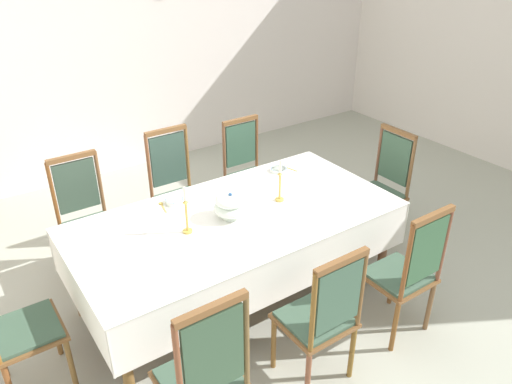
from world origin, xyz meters
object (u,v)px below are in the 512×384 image
Objects in this scene: chair_south_b at (322,316)px; chair_head_east at (382,185)px; chair_south_a at (204,374)px; bowl_near_right at (174,201)px; chair_south_c at (407,271)px; spoon_secondary at (162,205)px; soup_tureen at (231,206)px; chair_north_c at (248,170)px; chair_north_b at (176,189)px; candlestick_east at (280,185)px; bowl_near_left at (279,169)px; spoon_primary at (286,167)px; chair_north_a at (86,217)px; candlestick_west at (186,214)px; chair_head_west at (11,323)px; dining_table at (236,224)px.

chair_head_east is (1.65, 1.02, 0.01)m from chair_south_b.
bowl_near_right is (0.56, 1.46, 0.23)m from chair_south_a.
chair_south_c is 1.91m from spoon_secondary.
bowl_near_right is at bearing 77.32° from chair_head_east.
chair_north_c is at bearing 50.77° from soup_tureen.
chair_north_b is 0.69m from bowl_near_right.
spoon_secondary is (-0.39, 1.48, 0.24)m from chair_south_b.
candlestick_east is at bearing 90.00° from chair_head_east.
chair_south_a is 2.62m from chair_north_c.
bowl_near_left is 0.10m from spoon_primary.
candlestick_west is at bearing 113.76° from chair_north_a.
chair_south_b is at bearing -66.03° from spoon_secondary.
chair_north_b reaches higher than bowl_near_right.
chair_south_c reaches higher than chair_north_c.
chair_north_a is at bearing 113.76° from candlestick_west.
chair_head_west is 7.60× the size of bowl_near_right.
chair_north_b is at bearing -0.30° from chair_north_c.
chair_north_c is 0.97× the size of chair_head_east.
candlestick_west is 2.08× the size of spoon_primary.
soup_tureen is at bearing -167.12° from spoon_primary.
chair_head_west is 1.43m from bowl_near_right.
chair_north_a is at bearing 130.17° from dining_table.
candlestick_east reaches higher than chair_north_a.
chair_north_c is 0.63m from bowl_near_left.
chair_north_c is 6.07× the size of spoon_primary.
chair_head_east is (0.85, -1.02, 0.01)m from chair_north_c.
chair_head_east is at bearing -44.62° from spoon_primary.
chair_north_b is 0.71m from spoon_secondary.
candlestick_east is 0.84m from bowl_near_right.
chair_north_b is at bearing 68.69° from candlestick_west.
chair_south_c is 6.17× the size of spoon_secondary.
spoon_primary is at bearing 14.67° from bowl_near_left.
chair_north_a is 2.20m from chair_south_b.
bowl_near_left is (-0.05, -0.58, 0.25)m from chair_north_c.
chair_south_c is at bearing -42.08° from spoon_secondary.
soup_tureen is 0.37m from candlestick_west.
spoon_primary is (1.69, 1.48, 0.21)m from chair_south_a.
candlestick_east reaches higher than dining_table.
soup_tureen is 0.59m from spoon_secondary.
soup_tureen is 1.72× the size of bowl_near_right.
chair_south_b is 7.09× the size of bowl_near_left.
chair_south_c is 1.83m from bowl_near_right.
chair_head_west is 1.62m from soup_tureen.
chair_head_east is (3.27, -0.00, -0.01)m from chair_head_west.
chair_north_c is (1.64, -0.00, -0.01)m from chair_north_a.
chair_head_west is at bearing 90.00° from chair_head_east.
chair_north_c is (0.78, 1.02, -0.16)m from dining_table.
bowl_near_left is (2.37, 0.44, 0.23)m from chair_head_west.
chair_south_b is 1.00× the size of chair_north_c.
chair_south_a is at bearing -179.66° from chair_south_b.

